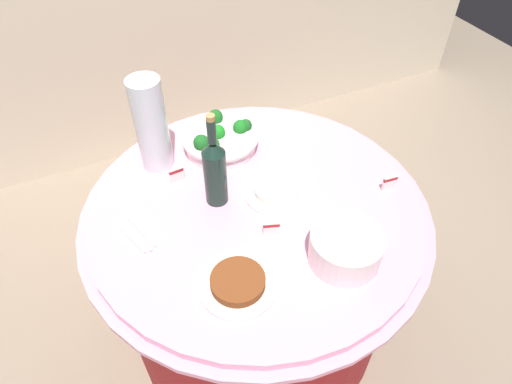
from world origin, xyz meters
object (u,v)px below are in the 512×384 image
Objects in this scene: label_placard_front at (177,174)px; serving_tongs at (137,236)px; wine_bottle at (215,170)px; label_placard_mid at (271,228)px; food_plate_stir_fry at (238,283)px; food_plate_rice at (277,190)px; label_placard_rear at (390,182)px; broccoli_bowl at (221,140)px; decorative_fruit_vase at (152,130)px; plate_stack at (346,248)px.

serving_tongs is at bearing -135.49° from label_placard_front.
serving_tongs is (-0.28, -0.04, -0.12)m from wine_bottle.
food_plate_stir_fry is at bearing -142.37° from label_placard_mid.
wine_bottle is at bearing -57.06° from label_placard_front.
food_plate_rice is 4.00× the size of label_placard_rear.
wine_bottle is 1.53× the size of food_plate_stir_fry.
food_plate_stir_fry is at bearing -54.97° from serving_tongs.
broccoli_bowl reaches higher than food_plate_stir_fry.
label_placard_front is (-0.20, -0.10, -0.01)m from broccoli_bowl.
wine_bottle is 1.53× the size of food_plate_rice.
decorative_fruit_vase reaches higher than label_placard_front.
plate_stack is 0.33m from food_plate_rice.
label_placard_front is at bearing 122.78° from plate_stack.
label_placard_rear is at bearing 31.73° from plate_stack.
decorative_fruit_vase is 6.18× the size of label_placard_rear.
food_plate_rice is at bearing 99.71° from plate_stack.
broccoli_bowl is 0.45m from label_placard_mid.
decorative_fruit_vase is 1.55× the size of food_plate_rice.
decorative_fruit_vase is at bearing 114.95° from label_placard_mid.
plate_stack is 3.82× the size of label_placard_rear.
label_placard_front is (-0.28, 0.20, 0.02)m from food_plate_rice.
label_placard_mid is at bearing -24.17° from serving_tongs.
decorative_fruit_vase reaches higher than food_plate_stir_fry.
broccoli_bowl is 0.23m from label_placard_front.
wine_bottle is 0.23m from food_plate_rice.
label_placard_rear is at bearing -20.11° from wine_bottle.
label_placard_front is (-0.09, 0.14, -0.10)m from wine_bottle.
label_placard_mid is at bearing -66.23° from wine_bottle.
decorative_fruit_vase is 0.46m from food_plate_rice.
label_placard_front is 0.72m from label_placard_rear.
label_placard_mid is (0.17, 0.13, 0.01)m from food_plate_stir_fry.
broccoli_bowl reaches higher than label_placard_front.
serving_tongs is 0.75× the size of food_plate_stir_fry.
food_plate_stir_fry is at bearing -87.79° from label_placard_front.
wine_bottle is at bearing 162.97° from food_plate_rice.
serving_tongs is (-0.16, -0.30, -0.14)m from decorative_fruit_vase.
label_placard_front reaches higher than serving_tongs.
plate_stack is 0.95× the size of food_plate_stir_fry.
label_placard_mid reaches higher than food_plate_stir_fry.
plate_stack is at bearing -7.46° from food_plate_stir_fry.
broccoli_bowl is 0.64m from plate_stack.
broccoli_bowl is 5.09× the size of label_placard_front.
broccoli_bowl is 1.27× the size of food_plate_rice.
food_plate_stir_fry is (0.05, -0.60, -0.13)m from decorative_fruit_vase.
wine_bottle is 6.11× the size of label_placard_mid.
food_plate_stir_fry is at bearing -132.95° from food_plate_rice.
serving_tongs is at bearing 125.03° from food_plate_stir_fry.
label_placard_rear is (0.35, -0.14, 0.02)m from food_plate_rice.
food_plate_rice is 4.00× the size of label_placard_front.
food_plate_rice is at bearing 57.94° from label_placard_mid.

